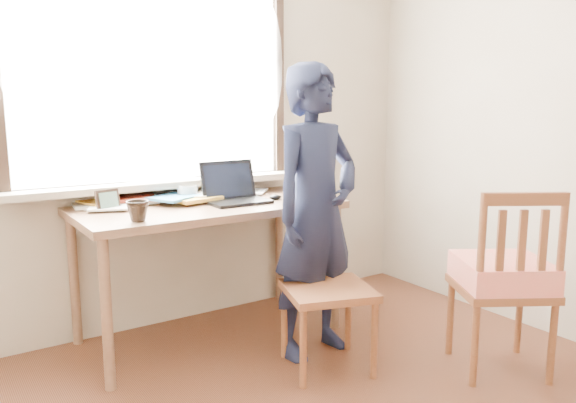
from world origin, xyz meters
TOP-DOWN VIEW (x-y plane):
  - room_shell at (-0.02, 0.20)m, footprint 3.52×4.02m
  - desk at (-0.04, 1.63)m, footprint 1.55×0.77m
  - laptop at (0.12, 1.60)m, footprint 0.36×0.29m
  - mug_white at (-0.09, 1.80)m, footprint 0.17×0.17m
  - mug_dark at (-0.55, 1.37)m, footprint 0.14×0.14m
  - mouse at (0.38, 1.53)m, footprint 0.08×0.06m
  - desk_clutter at (-0.34, 1.81)m, footprint 0.88×0.51m
  - book_a at (-0.48, 1.88)m, footprint 0.20×0.27m
  - book_b at (0.31, 1.89)m, footprint 0.30×0.31m
  - picture_frame at (-0.60, 1.73)m, footprint 0.14×0.05m
  - work_chair at (0.30, 0.89)m, footprint 0.56×0.54m
  - side_chair at (1.05, 0.36)m, footprint 0.62×0.62m
  - person at (0.37, 1.10)m, footprint 0.65×0.48m

SIDE VIEW (x-z plane):
  - work_chair at x=0.30m, z-range 0.16..0.61m
  - side_chair at x=1.05m, z-range 0.02..1.02m
  - desk at x=-0.04m, z-range 0.33..1.16m
  - person at x=0.37m, z-range 0.00..1.64m
  - book_b at x=0.31m, z-range 0.83..0.85m
  - book_a at x=-0.48m, z-range 0.83..0.85m
  - mouse at x=0.38m, z-range 0.83..0.86m
  - desk_clutter at x=-0.34m, z-range 0.83..0.88m
  - mug_white at x=-0.09m, z-range 0.83..0.93m
  - mug_dark at x=-0.55m, z-range 0.83..0.93m
  - picture_frame at x=-0.60m, z-range 0.83..0.94m
  - laptop at x=0.12m, z-range 0.76..1.01m
  - room_shell at x=-0.02m, z-range 0.33..2.94m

